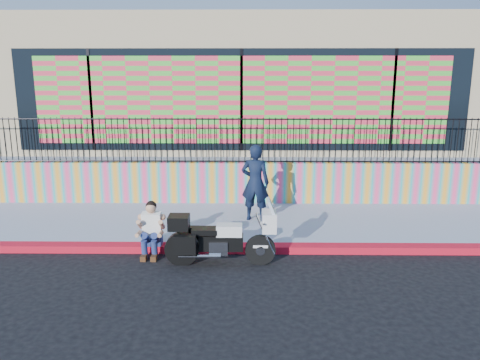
{
  "coord_description": "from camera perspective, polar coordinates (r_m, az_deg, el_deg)",
  "views": [
    {
      "loc": [
        0.12,
        -9.04,
        3.56
      ],
      "look_at": [
        -0.01,
        1.2,
        1.24
      ],
      "focal_mm": 35.0,
      "sensor_mm": 36.0,
      "label": 1
    }
  ],
  "objects": [
    {
      "name": "police_officer",
      "position": [
        11.03,
        1.87,
        -0.32
      ],
      "size": [
        0.74,
        0.55,
        1.82
      ],
      "primitive_type": "imported",
      "rotation": [
        0.0,
        0.0,
        2.95
      ],
      "color": "black",
      "rests_on": "sidewalk"
    },
    {
      "name": "police_motorcycle",
      "position": [
        8.93,
        -2.59,
        -6.98
      ],
      "size": [
        2.08,
        0.69,
        1.29
      ],
      "color": "black",
      "rests_on": "ground"
    },
    {
      "name": "seated_man",
      "position": [
        9.56,
        -10.81,
        -6.44
      ],
      "size": [
        0.54,
        0.71,
        1.06
      ],
      "color": "navy",
      "rests_on": "ground"
    },
    {
      "name": "elevated_platform",
      "position": [
        17.63,
        0.3,
        3.19
      ],
      "size": [
        16.0,
        10.0,
        1.25
      ],
      "primitive_type": "cube",
      "color": "#8F94AC",
      "rests_on": "ground"
    },
    {
      "name": "sidewalk",
      "position": [
        11.24,
        0.06,
        -5.29
      ],
      "size": [
        16.0,
        3.0,
        0.15
      ],
      "primitive_type": "cube",
      "color": "#8F94AC",
      "rests_on": "ground"
    },
    {
      "name": "storefront_building",
      "position": [
        17.17,
        0.31,
        11.73
      ],
      "size": [
        14.0,
        8.06,
        4.0
      ],
      "color": "tan",
      "rests_on": "elevated_platform"
    },
    {
      "name": "ground",
      "position": [
        9.71,
        -0.05,
        -8.72
      ],
      "size": [
        90.0,
        90.0,
        0.0
      ],
      "primitive_type": "plane",
      "color": "black",
      "rests_on": "ground"
    },
    {
      "name": "mural_wall",
      "position": [
        12.62,
        0.14,
        -0.33
      ],
      "size": [
        16.0,
        0.2,
        1.1
      ],
      "primitive_type": "cube",
      "color": "#F94178",
      "rests_on": "sidewalk"
    },
    {
      "name": "red_curb",
      "position": [
        9.69,
        -0.05,
        -8.31
      ],
      "size": [
        16.0,
        0.3,
        0.15
      ],
      "primitive_type": "cube",
      "color": "red",
      "rests_on": "ground"
    },
    {
      "name": "metal_fence",
      "position": [
        12.41,
        0.14,
        4.85
      ],
      "size": [
        15.8,
        0.04,
        1.2
      ],
      "primitive_type": null,
      "color": "black",
      "rests_on": "mural_wall"
    }
  ]
}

